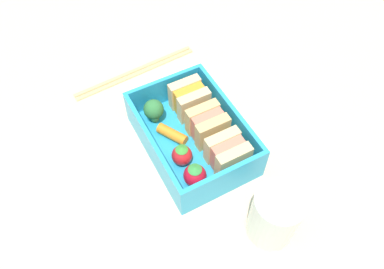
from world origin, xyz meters
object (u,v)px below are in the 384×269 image
(chopstick_pair, at_px, (135,71))
(sandwich_center_left, at_px, (207,125))
(sandwich_left, at_px, (189,99))
(broccoli_floret, at_px, (154,110))
(sandwich_center, at_px, (227,153))
(strawberry_left, at_px, (195,175))
(carrot_stick_far_left, at_px, (172,134))
(strawberry_far_left, at_px, (182,155))
(drinking_glass, at_px, (274,216))

(chopstick_pair, bearing_deg, sandwich_center_left, 12.41)
(sandwich_left, height_order, sandwich_center_left, same)
(broccoli_floret, bearing_deg, sandwich_center, 25.73)
(sandwich_center, bearing_deg, chopstick_pair, -170.45)
(strawberry_left, xyz_separation_m, chopstick_pair, (-0.23, 0.01, -0.02))
(broccoli_floret, xyz_separation_m, carrot_stick_far_left, (0.04, 0.01, -0.01))
(chopstick_pair, bearing_deg, sandwich_left, 17.66)
(sandwich_left, distance_m, strawberry_far_left, 0.09)
(chopstick_pair, bearing_deg, strawberry_left, -3.29)
(broccoli_floret, distance_m, drinking_glass, 0.22)
(sandwich_center_left, relative_size, sandwich_center, 1.00)
(strawberry_left, bearing_deg, broccoli_floret, -178.54)
(sandwich_left, height_order, broccoli_floret, sandwich_left)
(sandwich_left, xyz_separation_m, drinking_glass, (0.21, 0.00, 0.01))
(sandwich_left, xyz_separation_m, chopstick_pair, (-0.12, -0.04, -0.03))
(strawberry_far_left, distance_m, strawberry_left, 0.04)
(strawberry_far_left, xyz_separation_m, chopstick_pair, (-0.20, 0.01, -0.02))
(carrot_stick_far_left, relative_size, chopstick_pair, 0.21)
(broccoli_floret, relative_size, drinking_glass, 0.47)
(sandwich_center_left, distance_m, carrot_stick_far_left, 0.05)
(sandwich_left, bearing_deg, sandwich_center_left, 0.00)
(sandwich_center_left, xyz_separation_m, drinking_glass, (0.16, 0.00, 0.01))
(sandwich_center, distance_m, strawberry_left, 0.05)
(sandwich_center_left, height_order, drinking_glass, drinking_glass)
(drinking_glass, bearing_deg, strawberry_left, -151.64)
(sandwich_left, height_order, carrot_stick_far_left, sandwich_left)
(sandwich_center, distance_m, drinking_glass, 0.10)
(sandwich_left, xyz_separation_m, sandwich_center_left, (0.05, 0.00, 0.00))
(strawberry_far_left, xyz_separation_m, strawberry_left, (0.04, 0.00, 0.00))
(broccoli_floret, xyz_separation_m, chopstick_pair, (-0.11, 0.02, -0.03))
(broccoli_floret, relative_size, carrot_stick_far_left, 0.84)
(sandwich_center_left, distance_m, chopstick_pair, 0.18)
(chopstick_pair, xyz_separation_m, drinking_glass, (0.33, 0.04, 0.04))
(sandwich_left, bearing_deg, strawberry_far_left, -34.11)
(chopstick_pair, height_order, drinking_glass, drinking_glass)
(sandwich_left, xyz_separation_m, broccoli_floret, (-0.01, -0.05, -0.00))
(strawberry_far_left, relative_size, drinking_glass, 0.43)
(broccoli_floret, distance_m, chopstick_pair, 0.12)
(sandwich_center, xyz_separation_m, broccoli_floret, (-0.11, -0.05, -0.00))
(broccoli_floret, bearing_deg, sandwich_center_left, 42.45)
(sandwich_left, xyz_separation_m, sandwich_center, (0.11, 0.00, 0.00))
(sandwich_center, bearing_deg, broccoli_floret, -154.27)
(sandwich_left, distance_m, strawberry_left, 0.12)
(sandwich_center, distance_m, chopstick_pair, 0.23)
(sandwich_center, xyz_separation_m, carrot_stick_far_left, (-0.07, -0.05, -0.01))
(sandwich_left, bearing_deg, carrot_stick_far_left, -52.85)
(sandwich_center_left, relative_size, drinking_glass, 0.61)
(chopstick_pair, distance_m, drinking_glass, 0.33)
(sandwich_center_left, relative_size, carrot_stick_far_left, 1.08)
(broccoli_floret, xyz_separation_m, drinking_glass, (0.22, 0.06, 0.01))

